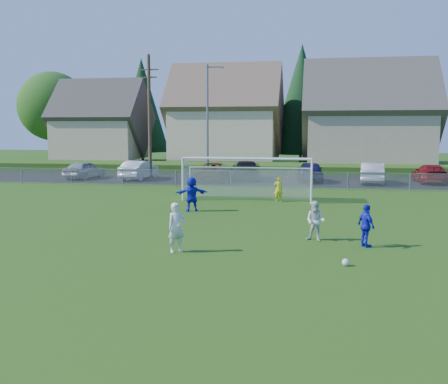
# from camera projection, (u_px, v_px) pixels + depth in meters

# --- Properties ---
(ground) EXTENTS (160.00, 160.00, 0.00)m
(ground) POSITION_uv_depth(u_px,v_px,m) (175.00, 274.00, 14.87)
(ground) COLOR #193D0C
(ground) RESTS_ON ground
(asphalt_lot) EXTENTS (60.00, 60.00, 0.00)m
(asphalt_lot) POSITION_uv_depth(u_px,v_px,m) (267.00, 180.00, 41.75)
(asphalt_lot) COLOR black
(asphalt_lot) RESTS_ON ground
(grass_embankment) EXTENTS (70.00, 6.00, 0.80)m
(grass_embankment) POSITION_uv_depth(u_px,v_px,m) (274.00, 168.00, 49.04)
(grass_embankment) COLOR #1E420F
(grass_embankment) RESTS_ON ground
(soccer_ball) EXTENTS (0.22, 0.22, 0.22)m
(soccer_ball) POSITION_uv_depth(u_px,v_px,m) (346.00, 262.00, 15.76)
(soccer_ball) COLOR white
(soccer_ball) RESTS_ON ground
(player_white_a) EXTENTS (0.72, 0.70, 1.66)m
(player_white_a) POSITION_uv_depth(u_px,v_px,m) (176.00, 227.00, 17.47)
(player_white_a) COLOR silver
(player_white_a) RESTS_ON ground
(player_white_b) EXTENTS (0.87, 0.78, 1.48)m
(player_white_b) POSITION_uv_depth(u_px,v_px,m) (315.00, 221.00, 19.24)
(player_white_b) COLOR silver
(player_white_b) RESTS_ON ground
(player_blue_a) EXTENTS (0.75, 0.95, 1.51)m
(player_blue_a) POSITION_uv_depth(u_px,v_px,m) (366.00, 226.00, 18.20)
(player_blue_a) COLOR #151AC8
(player_blue_a) RESTS_ON ground
(player_blue_b) EXTENTS (1.68, 1.06, 1.73)m
(player_blue_b) POSITION_uv_depth(u_px,v_px,m) (192.00, 194.00, 26.15)
(player_blue_b) COLOR #151AC8
(player_blue_b) RESTS_ON ground
(goalkeeper) EXTENTS (0.59, 0.45, 1.43)m
(goalkeeper) POSITION_uv_depth(u_px,v_px,m) (278.00, 189.00, 29.58)
(goalkeeper) COLOR yellow
(goalkeeper) RESTS_ON ground
(car_a) EXTENTS (2.27, 4.52, 1.48)m
(car_a) POSITION_uv_depth(u_px,v_px,m) (84.00, 170.00, 43.17)
(car_a) COLOR #9D9FA4
(car_a) RESTS_ON ground
(car_b) EXTENTS (1.98, 4.78, 1.54)m
(car_b) POSITION_uv_depth(u_px,v_px,m) (139.00, 170.00, 42.50)
(car_b) COLOR silver
(car_b) RESTS_ON ground
(car_c) EXTENTS (2.45, 5.24, 1.45)m
(car_c) POSITION_uv_depth(u_px,v_px,m) (215.00, 172.00, 41.22)
(car_c) COLOR #4C0E08
(car_c) RESTS_ON ground
(car_d) EXTENTS (2.86, 5.60, 1.55)m
(car_d) POSITION_uv_depth(u_px,v_px,m) (246.00, 170.00, 42.17)
(car_d) COLOR black
(car_d) RESTS_ON ground
(car_e) EXTENTS (2.25, 4.79, 1.58)m
(car_e) POSITION_uv_depth(u_px,v_px,m) (310.00, 171.00, 40.76)
(car_e) COLOR #171344
(car_e) RESTS_ON ground
(car_f) EXTENTS (2.04, 4.86, 1.56)m
(car_f) POSITION_uv_depth(u_px,v_px,m) (372.00, 173.00, 39.46)
(car_f) COLOR silver
(car_f) RESTS_ON ground
(car_g) EXTENTS (2.04, 4.89, 1.41)m
(car_g) POSITION_uv_depth(u_px,v_px,m) (430.00, 174.00, 39.72)
(car_g) COLOR maroon
(car_g) RESTS_ON ground
(soccer_goal) EXTENTS (7.42, 1.90, 2.50)m
(soccer_goal) POSITION_uv_depth(u_px,v_px,m) (248.00, 172.00, 30.36)
(soccer_goal) COLOR white
(soccer_goal) RESTS_ON ground
(chainlink_fence) EXTENTS (52.06, 0.06, 1.20)m
(chainlink_fence) POSITION_uv_depth(u_px,v_px,m) (259.00, 179.00, 36.30)
(chainlink_fence) COLOR gray
(chainlink_fence) RESTS_ON ground
(streetlight) EXTENTS (1.38, 0.18, 9.00)m
(streetlight) POSITION_uv_depth(u_px,v_px,m) (208.00, 119.00, 40.48)
(streetlight) COLOR slate
(streetlight) RESTS_ON ground
(utility_pole) EXTENTS (1.60, 0.26, 10.00)m
(utility_pole) POSITION_uv_depth(u_px,v_px,m) (149.00, 116.00, 42.29)
(utility_pole) COLOR #473321
(utility_pole) RESTS_ON ground
(houses_row) EXTENTS (53.90, 11.45, 13.27)m
(houses_row) POSITION_uv_depth(u_px,v_px,m) (300.00, 98.00, 55.15)
(houses_row) COLOR tan
(houses_row) RESTS_ON ground
(tree_row) EXTENTS (65.98, 12.36, 13.80)m
(tree_row) POSITION_uv_depth(u_px,v_px,m) (293.00, 105.00, 61.50)
(tree_row) COLOR #382616
(tree_row) RESTS_ON ground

